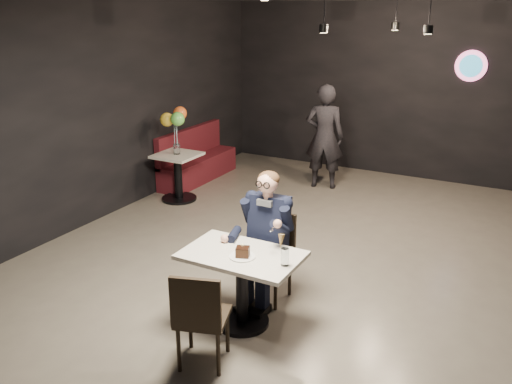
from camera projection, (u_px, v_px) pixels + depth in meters
The scene contains 17 objects.
floor at pixel (315, 283), 6.03m from camera, with size 9.00×9.00×0.00m, color #6F675D.
wall_sign at pixel (471, 66), 8.74m from camera, with size 0.50×0.06×0.50m, color pink, non-canonical shape.
pendant_lights at pixel (384, 9), 6.75m from camera, with size 1.40×1.20×0.36m, color black.
main_table at pixel (242, 289), 5.16m from camera, with size 1.10×0.70×0.75m, color white.
chair_far at pixel (268, 258), 5.59m from camera, with size 0.42×0.46×0.92m, color black.
chair_near at pixel (203, 315), 4.57m from camera, with size 0.42×0.46×0.92m, color black.
seated_man at pixel (268, 235), 5.50m from camera, with size 0.60×0.80×1.44m, color black.
dessert_plate at pixel (242, 257), 4.96m from camera, with size 0.24×0.24×0.01m, color white.
cake_slice at pixel (243, 252), 4.93m from camera, with size 0.12×0.10×0.08m, color black.
mint_leaf at pixel (245, 250), 4.90m from camera, with size 0.06×0.04×0.01m, color green.
sundae_glass at pixel (285, 257), 4.78m from camera, with size 0.07×0.07×0.16m, color silver.
wafer_cone at pixel (281, 241), 4.71m from camera, with size 0.06×0.06×0.12m, color #DBAF59.
booth_bench at pixel (198, 155), 9.43m from camera, with size 0.45×1.82×0.91m, color #490F1B.
side_table at pixel (178, 176), 8.49m from camera, with size 0.63×0.63×0.79m, color white.
balloon_vase at pixel (177, 149), 8.35m from camera, with size 0.10×0.10×0.16m, color silver.
balloon_bunch at pixel (176, 124), 8.22m from camera, with size 0.38×0.38×0.63m, color yellow.
passerby at pixel (324, 137), 8.95m from camera, with size 0.63×0.42×1.74m, color black.
Camera 1 is at (1.96, -5.03, 2.94)m, focal length 38.00 mm.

